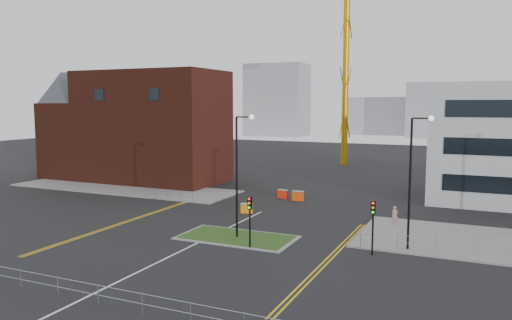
# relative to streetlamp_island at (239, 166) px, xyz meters

# --- Properties ---
(ground) EXTENTS (200.00, 200.00, 0.00)m
(ground) POSITION_rel_streetlamp_island_xyz_m (-2.22, -8.00, -5.41)
(ground) COLOR black
(ground) RESTS_ON ground
(pavement_left) EXTENTS (28.00, 8.00, 0.12)m
(pavement_left) POSITION_rel_streetlamp_island_xyz_m (-22.22, 14.00, -5.35)
(pavement_left) COLOR slate
(pavement_left) RESTS_ON ground
(island_kerb) EXTENTS (8.60, 4.60, 0.08)m
(island_kerb) POSITION_rel_streetlamp_island_xyz_m (-0.22, 0.00, -5.37)
(island_kerb) COLOR slate
(island_kerb) RESTS_ON ground
(grass_island) EXTENTS (8.00, 4.00, 0.12)m
(grass_island) POSITION_rel_streetlamp_island_xyz_m (-0.22, 0.00, -5.35)
(grass_island) COLOR #224316
(grass_island) RESTS_ON ground
(brick_building) EXTENTS (24.20, 10.07, 14.24)m
(brick_building) POSITION_rel_streetlamp_island_xyz_m (-25.19, 20.00, 1.44)
(brick_building) COLOR #4A1B12
(brick_building) RESTS_ON ground
(streetlamp_island) EXTENTS (1.46, 0.36, 9.18)m
(streetlamp_island) POSITION_rel_streetlamp_island_xyz_m (0.00, 0.00, 0.00)
(streetlamp_island) COLOR black
(streetlamp_island) RESTS_ON ground
(streetlamp_right_near) EXTENTS (1.46, 0.36, 9.18)m
(streetlamp_right_near) POSITION_rel_streetlamp_island_xyz_m (12.00, 2.00, 0.00)
(streetlamp_right_near) COLOR black
(streetlamp_right_near) RESTS_ON ground
(traffic_light_island) EXTENTS (0.28, 0.33, 3.65)m
(traffic_light_island) POSITION_rel_streetlamp_island_xyz_m (1.78, -2.02, -2.85)
(traffic_light_island) COLOR black
(traffic_light_island) RESTS_ON ground
(traffic_light_right) EXTENTS (0.28, 0.33, 3.65)m
(traffic_light_right) POSITION_rel_streetlamp_island_xyz_m (9.78, -0.02, -2.85)
(traffic_light_right) COLOR black
(traffic_light_right) RESTS_ON ground
(railing_front) EXTENTS (24.05, 0.05, 1.10)m
(railing_front) POSITION_rel_streetlamp_island_xyz_m (-2.22, -14.00, -4.63)
(railing_front) COLOR gray
(railing_front) RESTS_ON ground
(railing_left) EXTENTS (6.05, 0.05, 1.10)m
(railing_left) POSITION_rel_streetlamp_island_xyz_m (-13.22, 10.00, -4.67)
(railing_left) COLOR gray
(railing_left) RESTS_ON ground
(centre_line) EXTENTS (0.15, 30.00, 0.01)m
(centre_line) POSITION_rel_streetlamp_island_xyz_m (-2.22, -6.00, -5.41)
(centre_line) COLOR silver
(centre_line) RESTS_ON ground
(yellow_left_a) EXTENTS (0.12, 24.00, 0.01)m
(yellow_left_a) POSITION_rel_streetlamp_island_xyz_m (-11.22, 2.00, -5.41)
(yellow_left_a) COLOR gold
(yellow_left_a) RESTS_ON ground
(yellow_left_b) EXTENTS (0.12, 24.00, 0.01)m
(yellow_left_b) POSITION_rel_streetlamp_island_xyz_m (-10.92, 2.00, -5.41)
(yellow_left_b) COLOR gold
(yellow_left_b) RESTS_ON ground
(yellow_right_a) EXTENTS (0.12, 20.00, 0.01)m
(yellow_right_a) POSITION_rel_streetlamp_island_xyz_m (7.28, -2.00, -5.41)
(yellow_right_a) COLOR gold
(yellow_right_a) RESTS_ON ground
(yellow_right_b) EXTENTS (0.12, 20.00, 0.01)m
(yellow_right_b) POSITION_rel_streetlamp_island_xyz_m (7.58, -2.00, -5.41)
(yellow_right_b) COLOR gold
(yellow_right_b) RESTS_ON ground
(skyline_a) EXTENTS (18.00, 12.00, 22.00)m
(skyline_a) POSITION_rel_streetlamp_island_xyz_m (-42.22, 112.00, 5.59)
(skyline_a) COLOR gray
(skyline_a) RESTS_ON ground
(skyline_b) EXTENTS (24.00, 12.00, 16.00)m
(skyline_b) POSITION_rel_streetlamp_island_xyz_m (7.78, 122.00, 2.59)
(skyline_b) COLOR gray
(skyline_b) RESTS_ON ground
(skyline_d) EXTENTS (30.00, 12.00, 12.00)m
(skyline_d) POSITION_rel_streetlamp_island_xyz_m (-10.22, 132.00, 0.59)
(skyline_d) COLOR gray
(skyline_d) RESTS_ON ground
(pedestrian) EXTENTS (0.67, 0.63, 1.53)m
(pedestrian) POSITION_rel_streetlamp_island_xyz_m (9.79, 9.20, -4.65)
(pedestrian) COLOR tan
(pedestrian) RESTS_ON ground
(barrier_left) EXTENTS (1.13, 0.72, 0.90)m
(barrier_left) POSITION_rel_streetlamp_island_xyz_m (-3.22, 8.00, -4.92)
(barrier_left) COLOR orange
(barrier_left) RESTS_ON ground
(barrier_mid) EXTENTS (1.23, 0.49, 1.01)m
(barrier_mid) POSITION_rel_streetlamp_island_xyz_m (-0.92, 15.46, -4.86)
(barrier_mid) COLOR #E5440C
(barrier_mid) RESTS_ON ground
(barrier_right) EXTENTS (1.15, 0.56, 0.93)m
(barrier_right) POSITION_rel_streetlamp_island_xyz_m (-2.81, 16.00, -4.91)
(barrier_right) COLOR red
(barrier_right) RESTS_ON ground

